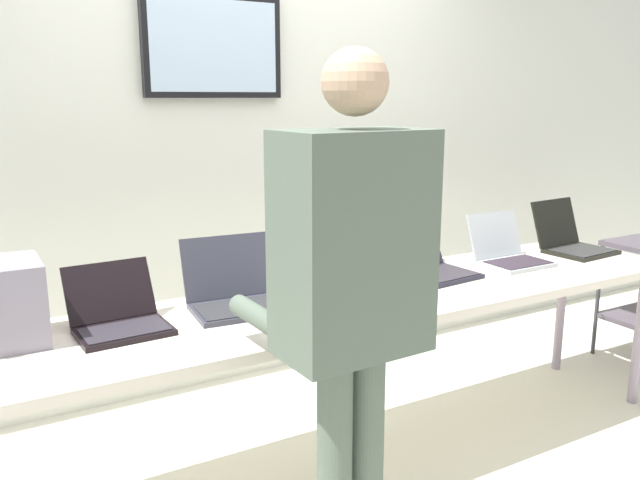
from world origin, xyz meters
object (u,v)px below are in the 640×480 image
workbench (364,306)px  laptop_station_0 (118,316)px  laptop_station_1 (237,292)px  laptop_station_2 (344,277)px  laptop_station_4 (508,252)px  person (351,283)px  laptop_station_3 (430,262)px  laptop_station_5 (571,240)px

workbench → laptop_station_0: 1.00m
laptop_station_1 → laptop_station_2: size_ratio=1.23×
workbench → laptop_station_1: size_ratio=8.18×
workbench → laptop_station_0: (-0.99, 0.10, 0.10)m
laptop_station_4 → person: person is taller
person → laptop_station_2: bearing=59.5°
laptop_station_1 → laptop_station_4: bearing=-1.4°
workbench → person: bearing=-126.8°
laptop_station_0 → laptop_station_3: 1.45m
laptop_station_5 → person: (-1.88, -0.73, 0.22)m
laptop_station_5 → person: 2.03m
laptop_station_2 → laptop_station_3: 0.50m
laptop_station_4 → laptop_station_5: laptop_station_5 is taller
laptop_station_1 → person: (0.06, -0.75, 0.22)m
laptop_station_3 → laptop_station_4: 0.47m
laptop_station_4 → person: bearing=-152.9°
person → laptop_station_5: bearing=21.3°
workbench → laptop_station_1: (-0.52, 0.12, 0.11)m
workbench → laptop_station_4: laptop_station_4 is taller
laptop_station_2 → person: (-0.43, -0.73, 0.22)m
workbench → laptop_station_5: bearing=4.4°
laptop_station_0 → laptop_station_3: size_ratio=0.82×
laptop_station_1 → laptop_station_5: laptop_station_5 is taller
laptop_station_4 → workbench: bearing=-174.4°
laptop_station_2 → laptop_station_0: bearing=-179.6°
laptop_station_4 → laptop_station_5: 0.49m
laptop_station_0 → laptop_station_2: size_ratio=1.05×
laptop_station_1 → laptop_station_0: bearing=-176.6°
laptop_station_3 → laptop_station_5: size_ratio=1.13×
workbench → laptop_station_5: 1.42m
workbench → laptop_station_3: size_ratio=7.85×
laptop_station_0 → laptop_station_2: bearing=0.4°
laptop_station_0 → laptop_station_5: laptop_station_5 is taller
workbench → laptop_station_0: bearing=174.4°
laptop_station_1 → laptop_station_2: (0.49, -0.02, 0.00)m
laptop_station_2 → person: size_ratio=0.19×
laptop_station_0 → laptop_station_5: (2.41, 0.01, 0.01)m
laptop_station_1 → laptop_station_3: (0.98, 0.01, -0.00)m
laptop_station_2 → person: bearing=-120.5°
workbench → laptop_station_4: 0.93m
laptop_station_0 → person: bearing=-53.6°
laptop_station_2 → laptop_station_4: bearing=-0.8°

